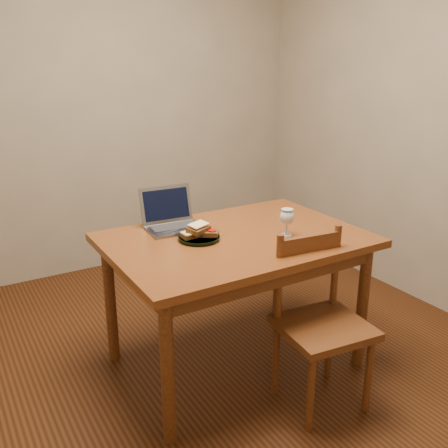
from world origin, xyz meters
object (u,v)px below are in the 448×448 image
table (236,252)px  chair (321,315)px  milk_glass (287,222)px  plate (199,238)px  laptop (171,217)px

table → chair: 0.55m
table → milk_glass: size_ratio=9.02×
plate → laptop: bearing=97.7°
plate → table: bearing=-16.5°
milk_glass → laptop: size_ratio=0.47×
table → plate: size_ratio=6.10×
table → laptop: laptop is taller
chair → plate: bearing=130.1°
chair → plate: size_ratio=2.06×
laptop → chair: bearing=-59.1°
plate → milk_glass: milk_glass is taller
table → plate: 0.21m
table → laptop: 0.41m
plate → laptop: (-0.03, 0.26, 0.05)m
chair → plate: chair is taller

